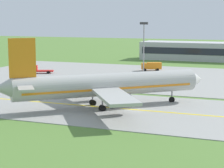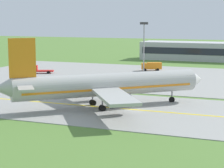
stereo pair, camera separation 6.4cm
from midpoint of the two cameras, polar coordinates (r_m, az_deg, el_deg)
The scene contains 9 objects.
ground_plane at distance 75.56m, azimuth 2.41°, elevation -3.44°, with size 500.00×500.00×0.00m, color #517A33.
taxiway_strip at distance 75.55m, azimuth 2.41°, elevation -3.40°, with size 240.00×28.00×0.10m, color gray.
apron_pad at distance 113.83m, azimuth 14.16°, elevation 0.47°, with size 140.00×52.00×0.10m, color gray.
taxiway_centreline at distance 75.54m, azimuth 2.41°, elevation -3.36°, with size 220.00×0.60×0.01m, color yellow.
airplane_lead at distance 76.47m, azimuth -0.91°, elevation -0.14°, with size 31.99×30.42×12.70m.
service_truck_baggage at distance 125.68m, azimuth -9.71°, elevation 1.89°, with size 6.69×4.40×2.59m.
service_truck_fuel at distance 130.73m, azimuth 5.25°, elevation 2.40°, with size 6.31×4.32×2.60m.
terminal_building at distance 165.55m, azimuth 14.02°, elevation 4.17°, with size 58.34×13.08×8.00m.
apron_light_mast at distance 126.96m, azimuth 4.22°, elevation 5.75°, with size 2.40×0.50×14.70m.
Camera 1 is at (24.00, -69.84, 15.98)m, focal length 69.08 mm.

